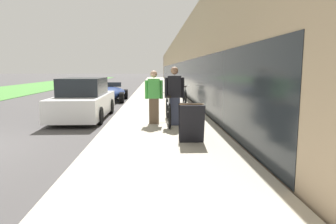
% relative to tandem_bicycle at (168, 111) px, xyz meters
% --- Properties ---
extents(sidewalk_slab, '(3.38, 70.00, 0.16)m').
position_rel_tandem_bicycle_xyz_m(sidewalk_slab, '(-0.22, 18.12, -0.47)').
color(sidewalk_slab, '#B2AA99').
rests_on(sidewalk_slab, ground).
extents(storefront_facade, '(10.01, 70.00, 4.78)m').
position_rel_tandem_bicycle_xyz_m(storefront_facade, '(6.50, 26.12, 1.84)').
color(storefront_facade, tan).
rests_on(storefront_facade, ground).
extents(lawn_strip, '(7.08, 70.00, 0.03)m').
position_rel_tandem_bicycle_xyz_m(lawn_strip, '(-12.87, 22.12, -0.53)').
color(lawn_strip, '#478438').
rests_on(lawn_strip, ground).
extents(tandem_bicycle, '(0.52, 2.53, 0.91)m').
position_rel_tandem_bicycle_xyz_m(tandem_bicycle, '(0.00, 0.00, 0.00)').
color(tandem_bicycle, black).
rests_on(tandem_bicycle, sidewalk_slab).
extents(person_rider, '(0.59, 0.23, 1.75)m').
position_rel_tandem_bicycle_xyz_m(person_rider, '(0.17, -0.32, 0.49)').
color(person_rider, '#33384C').
rests_on(person_rider, sidewalk_slab).
extents(person_bystander, '(0.56, 0.22, 1.64)m').
position_rel_tandem_bicycle_xyz_m(person_bystander, '(-0.44, -0.04, 0.43)').
color(person_bystander, brown).
rests_on(person_bystander, sidewalk_slab).
extents(bike_rack_hoop, '(0.05, 0.60, 0.84)m').
position_rel_tandem_bicycle_xyz_m(bike_rack_hoop, '(0.62, 4.12, 0.13)').
color(bike_rack_hoop, black).
rests_on(bike_rack_hoop, sidewalk_slab).
extents(cruiser_bike_nearest, '(0.52, 1.76, 0.87)m').
position_rel_tandem_bicycle_xyz_m(cruiser_bike_nearest, '(1.07, 5.66, -0.02)').
color(cruiser_bike_nearest, black).
rests_on(cruiser_bike_nearest, sidewalk_slab).
extents(cruiser_bike_middle, '(0.52, 1.79, 0.91)m').
position_rel_tandem_bicycle_xyz_m(cruiser_bike_middle, '(0.82, 7.72, -0.00)').
color(cruiser_bike_middle, black).
rests_on(cruiser_bike_middle, sidewalk_slab).
extents(sandwich_board_sign, '(0.56, 0.56, 0.90)m').
position_rel_tandem_bicycle_xyz_m(sandwich_board_sign, '(0.43, -2.45, 0.06)').
color(sandwich_board_sign, black).
rests_on(sandwich_board_sign, sidewalk_slab).
extents(parked_sedan_curbside, '(1.77, 4.28, 1.51)m').
position_rel_tandem_bicycle_xyz_m(parked_sedan_curbside, '(-3.06, 1.96, 0.14)').
color(parked_sedan_curbside, white).
rests_on(parked_sedan_curbside, ground).
extents(vintage_roadster_curbside, '(1.78, 3.91, 1.06)m').
position_rel_tandem_bicycle_xyz_m(vintage_roadster_curbside, '(-3.01, 8.18, -0.09)').
color(vintage_roadster_curbside, navy).
rests_on(vintage_roadster_curbside, ground).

